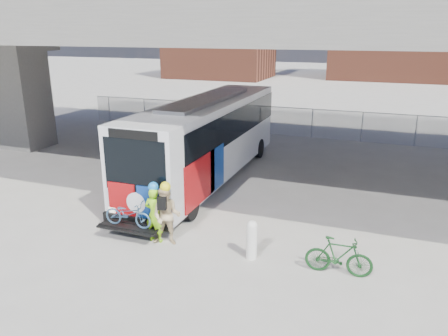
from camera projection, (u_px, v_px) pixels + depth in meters
The scene contains 9 objects.
ground at pixel (232, 202), 17.18m from camera, with size 160.00×160.00×0.00m, color #9E9991.
bus at pixel (208, 133), 19.32m from camera, with size 2.67×12.90×3.69m.
overpass at pixel (264, 28), 18.79m from camera, with size 40.00×16.00×7.95m.
chainlink_fence at pixel (297, 114), 27.46m from camera, with size 30.00×0.06×30.00m.
brick_buildings at pixel (363, 39), 58.16m from camera, with size 54.00×22.00×12.00m.
bollard at pixel (252, 238), 12.75m from camera, with size 0.32×0.32×1.21m.
cyclist_hivis at pixel (155, 213), 13.74m from camera, with size 0.67×0.44×2.00m.
cyclist_tan at pixel (166, 215), 13.54m from camera, with size 1.06×0.92×2.08m.
bike_parked at pixel (339, 256), 11.94m from camera, with size 0.52×1.83×1.10m, color #143F19.
Camera 1 is at (5.35, -15.07, 6.44)m, focal length 35.00 mm.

